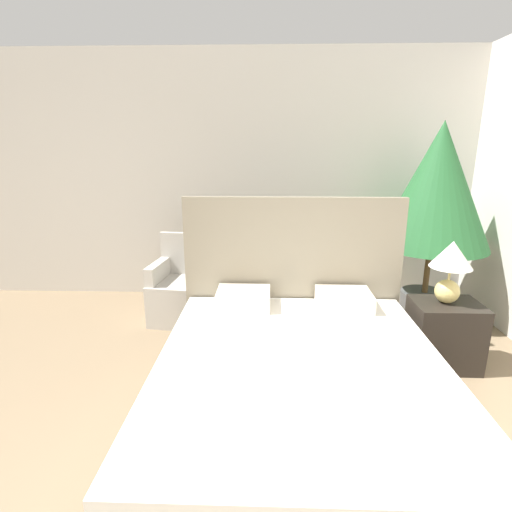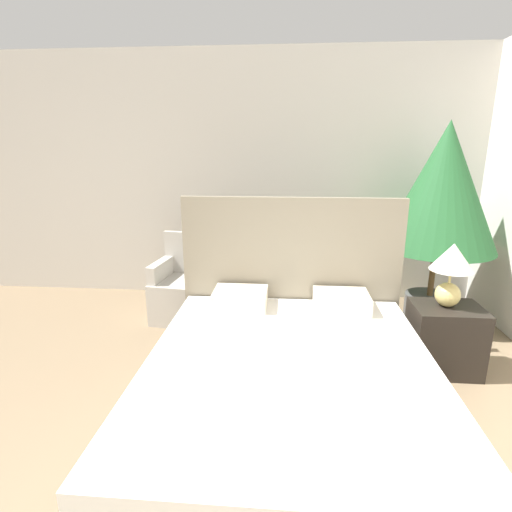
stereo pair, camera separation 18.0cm
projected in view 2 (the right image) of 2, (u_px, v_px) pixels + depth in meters
The scene contains 8 objects.
wall_back at pixel (272, 179), 4.76m from camera, with size 10.00×0.06×2.90m.
bed at pixel (289, 384), 2.67m from camera, with size 1.91×2.24×1.41m.
armchair_near_window_left at pixel (187, 292), 4.33m from camera, with size 0.71×0.65×0.91m.
armchair_near_window_right at pixel (269, 295), 4.26m from camera, with size 0.69×0.62×0.91m.
potted_palm at pixel (442, 192), 3.99m from camera, with size 1.13×1.13×2.08m.
nightstand at pixel (444, 339), 3.32m from camera, with size 0.55×0.42×0.57m.
table_lamp at pixel (452, 266), 3.17m from camera, with size 0.33×0.33×0.53m.
side_table at pixel (227, 300), 4.27m from camera, with size 0.34×0.34×0.47m.
Camera 2 is at (0.21, -1.05, 1.83)m, focal length 28.00 mm.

